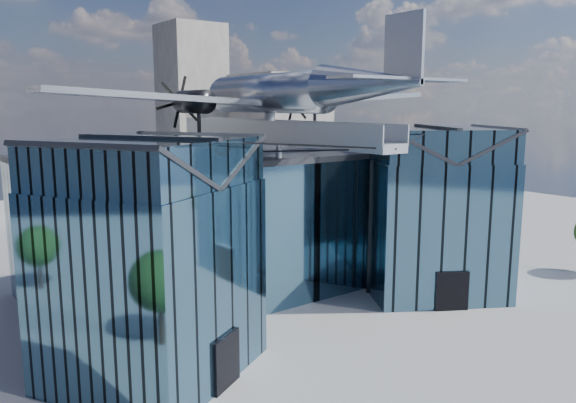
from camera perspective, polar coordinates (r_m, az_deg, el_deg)
ground_plane at (r=36.07m, az=1.93°, el=-11.79°), size 120.00×120.00×0.00m
museum at (r=39.03m, az=-3.34°, el=-1.64°), size 32.88×24.50×17.60m
bg_towers at (r=79.96m, az=-20.45°, el=6.86°), size 77.00×24.50×26.00m
tree_side_e at (r=58.26m, az=11.46°, el=-0.35°), size 3.84×3.84×4.71m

